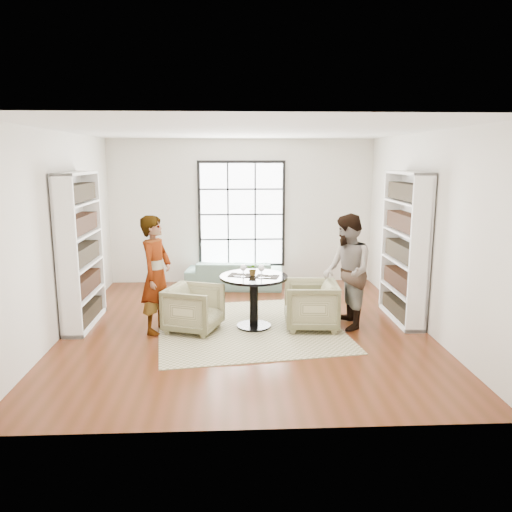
{
  "coord_description": "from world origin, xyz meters",
  "views": [
    {
      "loc": [
        -0.2,
        -7.44,
        2.61
      ],
      "look_at": [
        0.18,
        0.4,
        1.06
      ],
      "focal_mm": 35.0,
      "sensor_mm": 36.0,
      "label": 1
    }
  ],
  "objects": [
    {
      "name": "room_shell",
      "position": [
        0.0,
        0.54,
        1.26
      ],
      "size": [
        6.0,
        6.01,
        6.0
      ],
      "color": "silver",
      "rests_on": "ground"
    },
    {
      "name": "person_right",
      "position": [
        1.55,
        -0.06,
        0.89
      ],
      "size": [
        0.73,
        0.91,
        1.78
      ],
      "primitive_type": "imported",
      "rotation": [
        0.0,
        0.0,
        -1.51
      ],
      "color": "gray",
      "rests_on": "ground"
    },
    {
      "name": "pedestal_table",
      "position": [
        0.12,
        -0.0,
        0.6
      ],
      "size": [
        1.04,
        1.04,
        0.83
      ],
      "rotation": [
        0.0,
        0.0,
        -0.27
      ],
      "color": "black",
      "rests_on": "ground"
    },
    {
      "name": "sofa",
      "position": [
        -0.16,
        2.45,
        0.28
      ],
      "size": [
        1.99,
        0.93,
        0.56
      ],
      "primitive_type": "imported",
      "rotation": [
        0.0,
        0.0,
        3.05
      ],
      "color": "gray",
      "rests_on": "ground"
    },
    {
      "name": "ground",
      "position": [
        0.0,
        0.0,
        0.0
      ],
      "size": [
        6.0,
        6.0,
        0.0
      ],
      "primitive_type": "plane",
      "color": "#592815"
    },
    {
      "name": "placemat_left",
      "position": [
        -0.08,
        0.04,
        0.83
      ],
      "size": [
        0.4,
        0.34,
        0.01
      ],
      "primitive_type": "cube",
      "rotation": [
        0.0,
        0.0,
        -0.27
      ],
      "color": "black",
      "rests_on": "pedestal_table"
    },
    {
      "name": "flower_centerpiece",
      "position": [
        0.11,
        0.03,
        0.93
      ],
      "size": [
        0.21,
        0.19,
        0.19
      ],
      "primitive_type": "imported",
      "rotation": [
        0.0,
        0.0,
        -0.28
      ],
      "color": "gray",
      "rests_on": "pedestal_table"
    },
    {
      "name": "person_left",
      "position": [
        -1.35,
        -0.11,
        0.89
      ],
      "size": [
        0.61,
        0.75,
        1.78
      ],
      "primitive_type": "imported",
      "rotation": [
        0.0,
        0.0,
        1.26
      ],
      "color": "gray",
      "rests_on": "ground"
    },
    {
      "name": "armchair_left",
      "position": [
        -0.8,
        -0.11,
        0.35
      ],
      "size": [
        0.98,
        0.97,
        0.7
      ],
      "primitive_type": "imported",
      "rotation": [
        0.0,
        0.0,
        1.23
      ],
      "color": "tan",
      "rests_on": "ground"
    },
    {
      "name": "rug",
      "position": [
        0.05,
        -0.01,
        0.01
      ],
      "size": [
        3.14,
        3.14,
        0.01
      ],
      "primitive_type": "cube",
      "rotation": [
        0.0,
        0.0,
        0.14
      ],
      "color": "#B9AE8B",
      "rests_on": "ground"
    },
    {
      "name": "placemat_right",
      "position": [
        0.32,
        -0.08,
        0.83
      ],
      "size": [
        0.4,
        0.34,
        0.01
      ],
      "primitive_type": "cube",
      "rotation": [
        0.0,
        0.0,
        -0.27
      ],
      "color": "black",
      "rests_on": "pedestal_table"
    },
    {
      "name": "armchair_right",
      "position": [
        1.0,
        -0.06,
        0.37
      ],
      "size": [
        0.87,
        0.85,
        0.74
      ],
      "primitive_type": "imported",
      "rotation": [
        0.0,
        0.0,
        -1.64
      ],
      "color": "tan",
      "rests_on": "ground"
    },
    {
      "name": "cutlery_left",
      "position": [
        -0.08,
        0.04,
        0.84
      ],
      "size": [
        0.19,
        0.25,
        0.01
      ],
      "primitive_type": null,
      "rotation": [
        0.0,
        0.0,
        -0.27
      ],
      "color": "silver",
      "rests_on": "placemat_left"
    },
    {
      "name": "wine_glass_left",
      "position": [
        -0.04,
        -0.09,
        0.98
      ],
      "size": [
        0.09,
        0.09,
        0.2
      ],
      "color": "silver",
      "rests_on": "pedestal_table"
    },
    {
      "name": "cutlery_right",
      "position": [
        0.32,
        -0.08,
        0.84
      ],
      "size": [
        0.19,
        0.25,
        0.01
      ],
      "primitive_type": null,
      "rotation": [
        0.0,
        0.0,
        -0.27
      ],
      "color": "silver",
      "rests_on": "placemat_right"
    },
    {
      "name": "wine_glass_right",
      "position": [
        0.23,
        -0.17,
        0.98
      ],
      "size": [
        0.1,
        0.1,
        0.21
      ],
      "color": "silver",
      "rests_on": "pedestal_table"
    }
  ]
}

